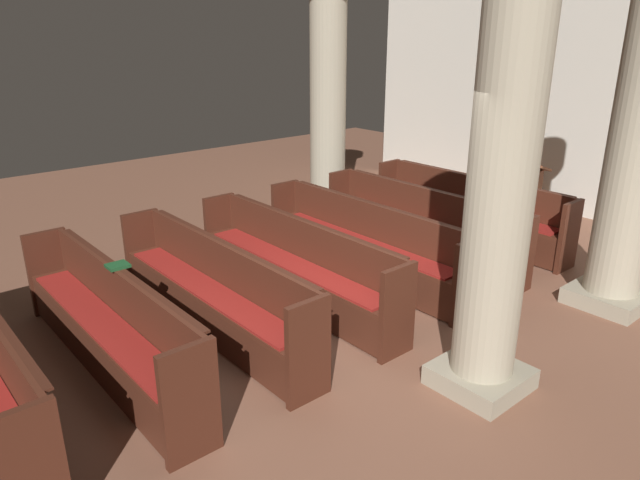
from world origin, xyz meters
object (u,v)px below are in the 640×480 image
Objects in this scene: pew_row_2 at (363,240)px; pillar_far_side at (328,95)px; pew_row_0 at (468,207)px; lectern at (527,202)px; pew_row_1 at (420,222)px; pew_row_4 at (212,287)px; pew_row_3 at (295,261)px; hymn_book at (118,266)px; pew_row_5 at (107,320)px; pillar_aisle_side at (640,131)px; pillar_aisle_rear at (503,166)px.

pew_row_2 is 0.84× the size of pillar_far_side.
pew_row_0 is at bearing 90.00° from pew_row_2.
lectern is at bearing 71.14° from pew_row_0.
pew_row_1 is 2.75m from pillar_far_side.
pew_row_3 is at bearing 90.00° from pew_row_4.
lectern is 6.19m from hymn_book.
pew_row_1 is (0.00, -1.07, 0.00)m from pew_row_0.
pew_row_5 is at bearing -90.00° from pew_row_4.
pew_row_4 is at bearing -90.00° from pew_row_2.
pillar_far_side is (-2.30, -0.69, 1.46)m from pew_row_0.
pew_row_0 is at bearing 90.00° from pew_row_4.
pew_row_3 is 0.84× the size of pillar_aisle_side.
pillar_aisle_rear is at bearing 4.21° from pew_row_3.
pew_row_2 is at bearing -90.00° from pew_row_1.
pillar_far_side is (-2.30, 1.44, 1.46)m from pew_row_2.
pew_row_0 is 2.81m from pillar_far_side.
lectern reaches higher than pew_row_1.
pew_row_0 and pew_row_3 have the same top height.
lectern is (0.35, 3.15, -0.04)m from pew_row_2.
pew_row_2 and pew_row_3 have the same top height.
pew_row_0 is at bearing 90.00° from pew_row_3.
pillar_far_side is at bearing 116.44° from hymn_book.
pillar_aisle_side is at bearing -38.26° from lectern.
pew_row_2 is 3.08m from pillar_far_side.
pew_row_0 is at bearing -108.86° from lectern.
pillar_aisle_side is at bearing 57.52° from pew_row_4.
pew_row_4 is at bearing -90.00° from pew_row_0.
pew_row_5 is 0.84× the size of pillar_aisle_side.
pillar_aisle_side is (2.35, -0.57, 1.46)m from pew_row_0.
pillar_aisle_rear is (2.35, 2.31, 1.46)m from pew_row_5.
pew_row_0 is at bearing 88.99° from hymn_book.
hymn_book is (2.21, -4.45, -1.01)m from pillar_far_side.
pew_row_1 is at bearing 140.21° from pillar_aisle_rear.
pillar_far_side is 3.49m from lectern.
pew_row_3 is 0.84× the size of pillar_aisle_rear.
pew_row_5 is (0.00, -2.13, 0.00)m from pew_row_3.
pew_row_5 is 16.92× the size of hymn_book.
pew_row_0 is at bearing 166.40° from pillar_aisle_side.
pew_row_1 is at bearing -9.23° from pillar_far_side.
pew_row_4 is 4.62m from pillar_aisle_side.
pew_row_2 is 1.00× the size of pew_row_4.
pillar_far_side is (-2.30, 3.58, 1.46)m from pew_row_4.
pillar_aisle_rear reaches higher than pew_row_3.
pew_row_0 is at bearing 127.86° from pillar_aisle_rear.
pew_row_2 is 16.92× the size of hymn_book.
pillar_aisle_side is (2.35, 1.56, 1.46)m from pew_row_2.
pillar_aisle_side is at bearing 48.19° from pew_row_3.
pillar_aisle_side is (2.35, 3.70, 1.46)m from pew_row_4.
pillar_aisle_rear is (0.00, -2.46, -0.00)m from pillar_aisle_side.
pillar_aisle_side and pillar_aisle_rear have the same top height.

